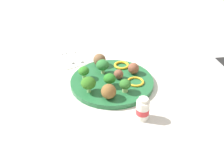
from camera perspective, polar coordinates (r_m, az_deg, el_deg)
ground_plane at (r=0.83m, az=-0.00°, el=-2.12°), size 4.00×4.00×0.00m
plate at (r=0.82m, az=-0.00°, el=-1.66°), size 0.28×0.28×0.02m
broccoli_floret_front_left at (r=0.81m, az=-6.68°, el=0.77°), size 0.04×0.04×0.04m
broccoli_floret_back_right at (r=0.75m, az=3.12°, el=-2.42°), size 0.04×0.04×0.04m
broccoli_floret_center at (r=0.74m, az=-5.59°, el=-2.05°), size 0.05×0.05×0.05m
broccoli_floret_front_right at (r=0.84m, az=-2.17°, el=2.25°), size 0.05×0.05×0.05m
broccoli_floret_near_rim at (r=0.77m, az=-0.58°, el=-1.02°), size 0.04×0.04×0.04m
meatball_back_right at (r=0.72m, az=-0.81°, el=-4.01°), size 0.05×0.05×0.05m
meatball_far_rim at (r=0.89m, az=-2.96°, el=3.47°), size 0.05×0.05×0.05m
meatball_back_left at (r=0.84m, az=5.07°, el=1.45°), size 0.04×0.04×0.04m
meatball_front_right at (r=0.81m, az=1.54°, el=0.08°), size 0.03×0.03×0.03m
pepper_ring_center at (r=0.80m, az=5.57°, el=-1.68°), size 0.08×0.08×0.01m
pepper_ring_mid_left at (r=0.89m, az=2.27°, el=2.22°), size 0.07×0.07×0.01m
napkin at (r=1.00m, az=-9.62°, el=4.16°), size 0.18×0.14×0.01m
fork at (r=1.00m, az=-10.75°, el=4.32°), size 0.12×0.03×0.01m
knife at (r=1.01m, az=-8.87°, el=4.84°), size 0.15×0.03×0.01m
yogurt_bottle at (r=0.67m, az=7.23°, el=-8.17°), size 0.04×0.04×0.07m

